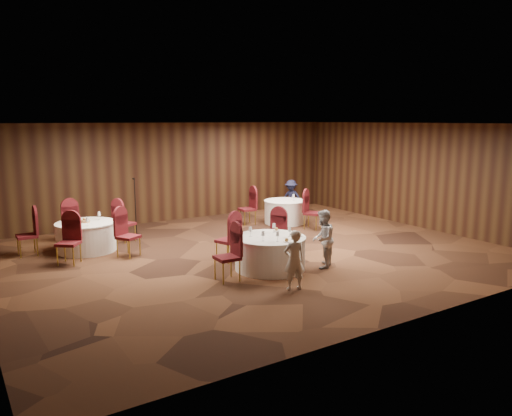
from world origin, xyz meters
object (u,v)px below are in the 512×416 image
table_right (285,212)px  woman_a (294,260)px  woman_b (323,239)px  man_c (291,198)px  table_main (270,253)px  mic_stand (136,218)px  table_left (86,236)px

table_right → woman_a: (-3.58, -5.29, 0.22)m
woman_b → man_c: woman_b is taller
table_main → mic_stand: 5.06m
woman_a → table_right: bearing=-112.9°
woman_a → man_c: (4.49, 6.19, 0.03)m
table_left → woman_b: size_ratio=1.13×
table_right → mic_stand: bearing=168.4°
mic_stand → table_main: bearing=-74.0°
table_left → woman_a: woman_a is taller
table_main → table_left: same height
table_main → woman_a: bearing=-104.7°
table_left → woman_b: (4.13, -4.33, 0.28)m
table_right → woman_b: (-2.15, -4.44, 0.28)m
mic_stand → woman_b: size_ratio=1.26×
man_c → table_left: bearing=-109.5°
woman_a → woman_b: (1.43, 0.85, 0.06)m
table_main → man_c: size_ratio=1.27×
table_left → woman_a: size_ratio=1.25×
woman_b → table_right: bearing=-154.8°
table_left → table_right: same height
man_c → table_main: bearing=-68.1°
table_right → woman_b: woman_b is taller
table_main → table_right: bearing=50.6°
table_right → mic_stand: size_ratio=0.81×
woman_b → man_c: bearing=-158.7°
woman_a → table_left: bearing=-51.3°
table_main → woman_b: size_ratio=1.20×
woman_a → woman_b: woman_b is taller
table_main → woman_a: size_ratio=1.33×
table_main → mic_stand: (-1.40, 4.86, 0.11)m
table_right → woman_b: 4.94m
woman_a → table_main: bearing=-93.5°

